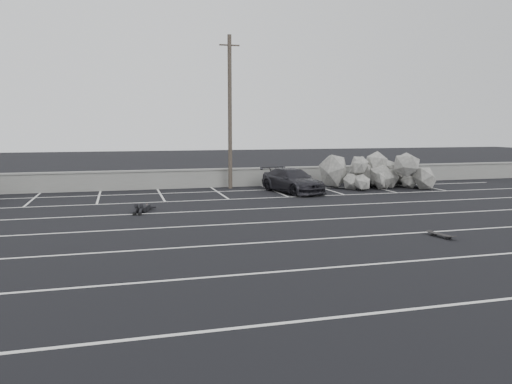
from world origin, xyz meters
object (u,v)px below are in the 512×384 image
object	(u,v)px
person	(144,206)
skateboard	(441,235)
trash_bin	(334,177)
car_right	(292,181)
utility_pole	(230,112)
riprap_pile	(377,177)

from	to	relation	value
person	skateboard	bearing A→B (deg)	-23.41
trash_bin	skateboard	xyz separation A→B (m)	(-2.81, -14.38, -0.34)
car_right	skateboard	distance (m)	11.47
car_right	person	bearing A→B (deg)	-167.31
trash_bin	person	bearing A→B (deg)	-149.07
car_right	skateboard	size ratio (longest dim) A/B	4.97
car_right	utility_pole	xyz separation A→B (m)	(-2.78, 2.55, 3.61)
car_right	trash_bin	size ratio (longest dim) A/B	5.28
person	skateboard	world-z (taller)	person
utility_pole	person	bearing A→B (deg)	-127.86
utility_pole	riprap_pile	distance (m)	9.09
utility_pole	car_right	bearing A→B (deg)	-42.58
skateboard	trash_bin	bearing A→B (deg)	66.43
car_right	trash_bin	xyz separation A→B (m)	(3.67, 2.95, -0.21)
riprap_pile	person	bearing A→B (deg)	-160.28
person	skateboard	size ratio (longest dim) A/B	2.67
car_right	riprap_pile	distance (m)	5.44
utility_pole	trash_bin	size ratio (longest dim) A/B	10.22
utility_pole	person	xyz separation A→B (m)	(-5.04, -6.48, -4.02)
riprap_pile	utility_pole	bearing A→B (deg)	167.85
utility_pole	person	world-z (taller)	utility_pole
trash_bin	person	distance (m)	13.39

